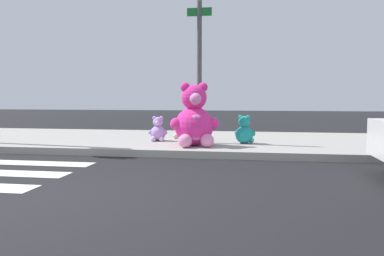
{
  "coord_description": "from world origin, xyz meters",
  "views": [
    {
      "loc": [
        2.22,
        -4.17,
        1.19
      ],
      "look_at": [
        0.96,
        3.6,
        0.55
      ],
      "focal_mm": 35.35,
      "sensor_mm": 36.0,
      "label": 1
    }
  ],
  "objects_px": {
    "plush_lavender": "(158,131)",
    "plush_teal": "(244,132)",
    "plush_pink_large": "(194,120)",
    "plush_tan": "(183,129)",
    "sign_pole": "(199,68)"
  },
  "relations": [
    {
      "from": "plush_lavender",
      "to": "plush_teal",
      "type": "xyz_separation_m",
      "value": [
        2.05,
        -0.15,
        0.02
      ]
    },
    {
      "from": "plush_pink_large",
      "to": "plush_tan",
      "type": "height_order",
      "value": "plush_pink_large"
    },
    {
      "from": "sign_pole",
      "to": "plush_lavender",
      "type": "bearing_deg",
      "value": 170.89
    },
    {
      "from": "plush_teal",
      "to": "plush_pink_large",
      "type": "bearing_deg",
      "value": -150.29
    },
    {
      "from": "sign_pole",
      "to": "plush_pink_large",
      "type": "distance_m",
      "value": 1.29
    },
    {
      "from": "sign_pole",
      "to": "plush_lavender",
      "type": "relative_size",
      "value": 5.37
    },
    {
      "from": "plush_pink_large",
      "to": "plush_teal",
      "type": "height_order",
      "value": "plush_pink_large"
    },
    {
      "from": "sign_pole",
      "to": "plush_lavender",
      "type": "height_order",
      "value": "sign_pole"
    },
    {
      "from": "plush_pink_large",
      "to": "plush_teal",
      "type": "xyz_separation_m",
      "value": [
        1.05,
        0.6,
        -0.29
      ]
    },
    {
      "from": "plush_teal",
      "to": "plush_tan",
      "type": "bearing_deg",
      "value": 154.09
    },
    {
      "from": "plush_tan",
      "to": "plush_lavender",
      "type": "bearing_deg",
      "value": -128.84
    },
    {
      "from": "sign_pole",
      "to": "plush_pink_large",
      "type": "height_order",
      "value": "sign_pole"
    },
    {
      "from": "sign_pole",
      "to": "plush_pink_large",
      "type": "relative_size",
      "value": 2.35
    },
    {
      "from": "sign_pole",
      "to": "plush_teal",
      "type": "distance_m",
      "value": 1.77
    },
    {
      "from": "sign_pole",
      "to": "plush_pink_large",
      "type": "bearing_deg",
      "value": -92.36
    }
  ]
}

